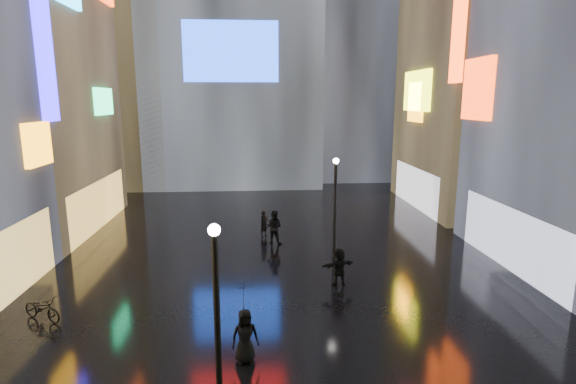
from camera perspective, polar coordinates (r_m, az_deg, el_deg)
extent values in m
plane|color=black|center=(24.05, -1.41, -7.85)|extent=(140.00, 140.00, 0.00)
cube|color=orange|center=(23.22, -29.21, 5.32)|extent=(0.25, 2.24, 1.94)
cube|color=#2014FF|center=(24.85, -28.71, 17.15)|extent=(0.25, 1.40, 8.00)
cube|color=#FFC659|center=(31.05, -22.93, -1.43)|extent=(0.20, 10.00, 3.00)
cube|color=#1CFF8A|center=(32.00, -22.38, 10.59)|extent=(0.25, 3.00, 1.71)
cube|color=white|center=(24.02, 26.59, -5.39)|extent=(0.20, 9.00, 3.00)
cube|color=#FF3E0C|center=(26.60, 22.96, 11.94)|extent=(0.25, 2.99, 3.26)
cube|color=black|center=(37.32, 24.65, 19.85)|extent=(10.00, 12.00, 28.00)
cube|color=white|center=(35.45, 15.97, 0.58)|extent=(0.20, 9.00, 3.00)
cube|color=#EFFF19|center=(35.07, 16.06, 12.24)|extent=(0.25, 4.92, 2.91)
cube|color=orange|center=(35.17, 15.92, 10.91)|extent=(0.25, 2.63, 2.87)
cube|color=#194CFF|center=(39.79, -7.28, 17.29)|extent=(8.00, 0.20, 5.00)
cube|color=black|center=(50.48, 7.96, 21.78)|extent=(12.00, 12.00, 34.00)
cube|color=black|center=(46.75, -21.19, 17.00)|extent=(10.00, 10.00, 26.00)
cylinder|color=black|center=(11.60, -8.94, -16.96)|extent=(0.16, 0.16, 5.00)
sphere|color=white|center=(10.62, -9.37, -4.79)|extent=(0.30, 0.30, 0.30)
cylinder|color=black|center=(22.87, 5.98, -2.41)|extent=(0.16, 0.16, 5.00)
sphere|color=white|center=(22.39, 6.12, 3.94)|extent=(0.30, 0.30, 0.30)
imported|color=black|center=(14.61, -5.48, -17.75)|extent=(0.95, 0.72, 1.73)
imported|color=black|center=(20.07, 6.53, -9.43)|extent=(1.63, 0.94, 1.67)
imported|color=black|center=(26.82, -3.06, -4.05)|extent=(0.67, 0.66, 1.56)
imported|color=black|center=(25.45, -1.79, -4.47)|extent=(1.13, 1.01, 1.93)
imported|color=black|center=(14.01, -5.59, -13.03)|extent=(1.05, 1.03, 0.91)
imported|color=black|center=(19.37, -28.76, -12.83)|extent=(1.89, 1.41, 0.95)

